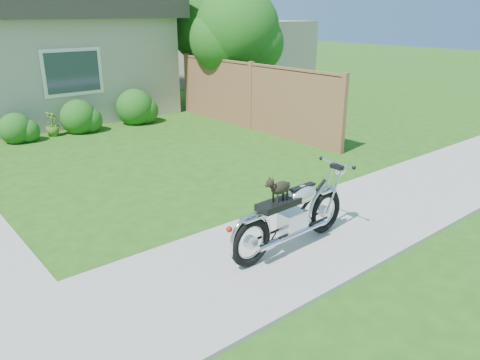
% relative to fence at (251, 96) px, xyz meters
% --- Properties ---
extents(ground, '(80.00, 80.00, 0.00)m').
position_rel_fence_xyz_m(ground, '(-6.30, -5.75, -0.94)').
color(ground, '#235114').
rests_on(ground, ground).
extents(sidewalk, '(24.00, 2.20, 0.04)m').
position_rel_fence_xyz_m(sidewalk, '(-6.30, -5.75, -0.92)').
color(sidewalk, '#9E9B93').
rests_on(sidewalk, ground).
extents(fence, '(0.12, 6.62, 1.90)m').
position_rel_fence_xyz_m(fence, '(0.00, 0.00, 0.00)').
color(fence, olive).
rests_on(fence, ground).
extents(tree_near, '(2.65, 2.60, 3.98)m').
position_rel_fence_xyz_m(tree_near, '(1.03, 1.66, 1.61)').
color(tree_near, '#3D2B1C').
rests_on(tree_near, ground).
extents(tree_far, '(2.86, 2.84, 4.36)m').
position_rel_fence_xyz_m(tree_far, '(1.77, 3.74, 1.85)').
color(tree_far, '#3D2B1C').
rests_on(tree_far, ground).
extents(shrub_row, '(10.53, 1.12, 1.12)m').
position_rel_fence_xyz_m(shrub_row, '(-5.99, 2.75, -0.52)').
color(shrub_row, '#1D5516').
rests_on(shrub_row, ground).
extents(potted_plant_right, '(0.52, 0.52, 0.67)m').
position_rel_fence_xyz_m(potted_plant_right, '(-4.68, 2.80, -0.61)').
color(potted_plant_right, '#3E6D1E').
rests_on(potted_plant_right, ground).
extents(motorcycle_with_dog, '(2.22, 0.60, 1.13)m').
position_rel_fence_xyz_m(motorcycle_with_dog, '(-4.29, -5.85, -0.40)').
color(motorcycle_with_dog, black).
rests_on(motorcycle_with_dog, sidewalk).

